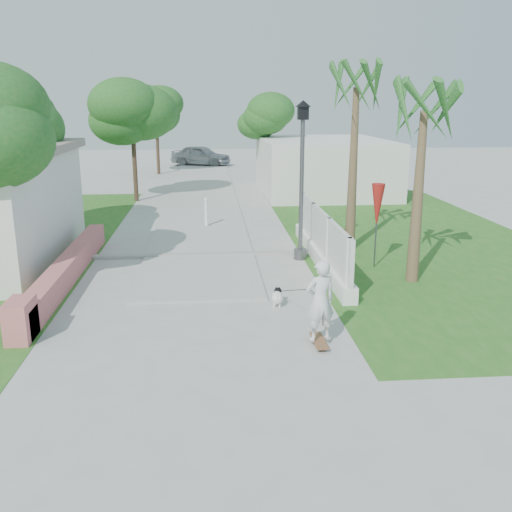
{
  "coord_description": "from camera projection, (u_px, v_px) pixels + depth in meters",
  "views": [
    {
      "loc": [
        0.32,
        -10.22,
        4.41
      ],
      "look_at": [
        1.32,
        1.9,
        1.1
      ],
      "focal_mm": 40.0,
      "sensor_mm": 36.0,
      "label": 1
    }
  ],
  "objects": [
    {
      "name": "street_lamp",
      "position": [
        302.0,
        175.0,
        15.85
      ],
      "size": [
        0.44,
        0.44,
        4.44
      ],
      "color": "#59595E",
      "rests_on": "ground"
    },
    {
      "name": "tree_path_left",
      "position": [
        132.0,
        115.0,
        25.09
      ],
      "size": [
        3.4,
        3.4,
        5.23
      ],
      "color": "#4C3826",
      "rests_on": "ground"
    },
    {
      "name": "skateboarder",
      "position": [
        301.0,
        294.0,
        11.18
      ],
      "size": [
        0.85,
        2.76,
        1.65
      ],
      "rotation": [
        0.0,
        0.0,
        3.39
      ],
      "color": "brown",
      "rests_on": "ground"
    },
    {
      "name": "building_right",
      "position": [
        323.0,
        166.0,
        28.41
      ],
      "size": [
        6.0,
        8.0,
        2.6
      ],
      "primitive_type": "cube",
      "color": "silver",
      "rests_on": "ground"
    },
    {
      "name": "tree_left_mid",
      "position": [
        21.0,
        132.0,
        17.76
      ],
      "size": [
        3.2,
        3.2,
        4.85
      ],
      "color": "#4C3826",
      "rests_on": "ground"
    },
    {
      "name": "palm_far",
      "position": [
        356.0,
        99.0,
        16.4
      ],
      "size": [
        1.8,
        1.8,
        5.3
      ],
      "color": "brown",
      "rests_on": "ground"
    },
    {
      "name": "tree_path_right",
      "position": [
        264.0,
        120.0,
        29.52
      ],
      "size": [
        3.0,
        3.0,
        4.79
      ],
      "color": "#4C3826",
      "rests_on": "ground"
    },
    {
      "name": "pink_wall",
      "position": [
        64.0,
        273.0,
        14.03
      ],
      "size": [
        0.45,
        8.2,
        0.8
      ],
      "color": "#CD6C69",
      "rests_on": "ground"
    },
    {
      "name": "curb",
      "position": [
        200.0,
        255.0,
        16.72
      ],
      "size": [
        6.5,
        0.25,
        0.1
      ],
      "primitive_type": "cube",
      "color": "#999993",
      "rests_on": "ground"
    },
    {
      "name": "dog",
      "position": [
        277.0,
        297.0,
        12.66
      ],
      "size": [
        0.33,
        0.57,
        0.4
      ],
      "rotation": [
        0.0,
        0.0,
        -0.18
      ],
      "color": "white",
      "rests_on": "ground"
    },
    {
      "name": "bollard",
      "position": [
        206.0,
        212.0,
        20.44
      ],
      "size": [
        0.14,
        0.14,
        1.09
      ],
      "color": "white",
      "rests_on": "ground"
    },
    {
      "name": "parked_car",
      "position": [
        201.0,
        155.0,
        40.25
      ],
      "size": [
        4.5,
        3.16,
        1.42
      ],
      "primitive_type": "imported",
      "rotation": [
        0.0,
        0.0,
        1.17
      ],
      "color": "#ABAEB3",
      "rests_on": "ground"
    },
    {
      "name": "tree_path_far",
      "position": [
        156.0,
        111.0,
        34.72
      ],
      "size": [
        3.2,
        3.2,
        5.17
      ],
      "color": "#4C3826",
      "rests_on": "ground"
    },
    {
      "name": "palm_near",
      "position": [
        424.0,
        121.0,
        13.43
      ],
      "size": [
        1.8,
        1.8,
        4.7
      ],
      "color": "brown",
      "rests_on": "ground"
    },
    {
      "name": "patio_umbrella",
      "position": [
        377.0,
        207.0,
        15.23
      ],
      "size": [
        0.36,
        0.36,
        2.3
      ],
      "color": "#59595E",
      "rests_on": "ground"
    },
    {
      "name": "grass_right",
      "position": [
        409.0,
        236.0,
        19.21
      ],
      "size": [
        8.0,
        20.0,
        0.01
      ],
      "primitive_type": "cube",
      "color": "#266620",
      "rests_on": "ground"
    },
    {
      "name": "ground",
      "position": [
        196.0,
        338.0,
        10.96
      ],
      "size": [
        90.0,
        90.0,
        0.0
      ],
      "primitive_type": "plane",
      "color": "#B7B7B2",
      "rests_on": "ground"
    },
    {
      "name": "path_strip",
      "position": [
        203.0,
        187.0,
        30.19
      ],
      "size": [
        3.2,
        36.0,
        0.06
      ],
      "primitive_type": "cube",
      "color": "#B7B7B2",
      "rests_on": "ground"
    },
    {
      "name": "lattice_fence",
      "position": [
        321.0,
        245.0,
        15.9
      ],
      "size": [
        0.35,
        7.0,
        1.5
      ],
      "color": "white",
      "rests_on": "ground"
    }
  ]
}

